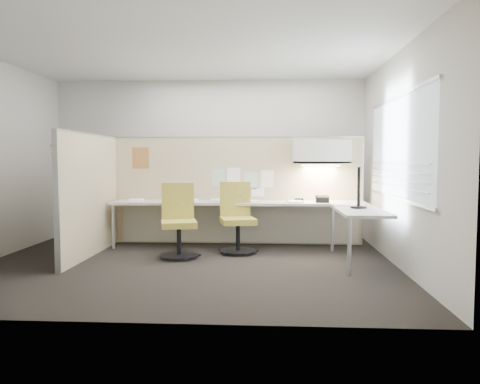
# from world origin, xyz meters

# --- Properties ---
(floor) EXTENTS (5.50, 4.50, 0.01)m
(floor) POSITION_xyz_m (0.00, 0.00, -0.01)
(floor) COLOR black
(floor) RESTS_ON ground
(ceiling) EXTENTS (5.50, 4.50, 0.01)m
(ceiling) POSITION_xyz_m (0.00, 0.00, 2.80)
(ceiling) COLOR white
(ceiling) RESTS_ON wall_back
(wall_back) EXTENTS (5.50, 0.02, 2.80)m
(wall_back) POSITION_xyz_m (0.00, 2.25, 1.40)
(wall_back) COLOR beige
(wall_back) RESTS_ON ground
(wall_front) EXTENTS (5.50, 0.02, 2.80)m
(wall_front) POSITION_xyz_m (0.00, -2.25, 1.40)
(wall_front) COLOR beige
(wall_front) RESTS_ON ground
(wall_right) EXTENTS (0.02, 4.50, 2.80)m
(wall_right) POSITION_xyz_m (2.75, 0.00, 1.40)
(wall_right) COLOR beige
(wall_right) RESTS_ON ground
(window_pane) EXTENTS (0.01, 2.80, 1.30)m
(window_pane) POSITION_xyz_m (2.73, 0.00, 1.55)
(window_pane) COLOR #99A7B2
(window_pane) RESTS_ON wall_right
(partition_back) EXTENTS (4.10, 0.06, 1.75)m
(partition_back) POSITION_xyz_m (0.55, 1.60, 0.88)
(partition_back) COLOR #CCB38D
(partition_back) RESTS_ON floor
(partition_left) EXTENTS (0.06, 2.20, 1.75)m
(partition_left) POSITION_xyz_m (-1.50, 0.50, 0.88)
(partition_left) COLOR #CCB38D
(partition_left) RESTS_ON floor
(desk) EXTENTS (4.00, 2.07, 0.73)m
(desk) POSITION_xyz_m (0.93, 1.13, 0.60)
(desk) COLOR beige
(desk) RESTS_ON floor
(overhead_bin) EXTENTS (0.90, 0.36, 0.38)m
(overhead_bin) POSITION_xyz_m (1.90, 1.39, 1.51)
(overhead_bin) COLOR beige
(overhead_bin) RESTS_ON partition_back
(task_light_strip) EXTENTS (0.60, 0.06, 0.02)m
(task_light_strip) POSITION_xyz_m (1.90, 1.39, 1.30)
(task_light_strip) COLOR #FFEABF
(task_light_strip) RESTS_ON overhead_bin
(pinned_papers) EXTENTS (1.01, 0.00, 0.47)m
(pinned_papers) POSITION_xyz_m (0.63, 1.57, 1.03)
(pinned_papers) COLOR #8CBF8C
(pinned_papers) RESTS_ON partition_back
(poster) EXTENTS (0.28, 0.00, 0.35)m
(poster) POSITION_xyz_m (-1.05, 1.57, 1.42)
(poster) COLOR orange
(poster) RESTS_ON partition_back
(chair_left) EXTENTS (0.59, 0.61, 1.04)m
(chair_left) POSITION_xyz_m (-0.21, 0.47, 0.49)
(chair_left) COLOR black
(chair_left) RESTS_ON floor
(chair_right) EXTENTS (0.59, 0.61, 1.04)m
(chair_right) POSITION_xyz_m (0.60, 0.85, 0.49)
(chair_right) COLOR black
(chair_right) RESTS_ON floor
(monitor) EXTENTS (0.22, 0.53, 0.56)m
(monitor) POSITION_xyz_m (2.30, 0.33, 1.05)
(monitor) COLOR black
(monitor) RESTS_ON desk
(phone) EXTENTS (0.22, 0.21, 0.12)m
(phone) POSITION_xyz_m (1.90, 1.19, 0.78)
(phone) COLOR black
(phone) RESTS_ON desk
(stapler) EXTENTS (0.14, 0.04, 0.05)m
(stapler) POSITION_xyz_m (1.56, 1.36, 0.76)
(stapler) COLOR black
(stapler) RESTS_ON desk
(tape_dispenser) EXTENTS (0.11, 0.08, 0.06)m
(tape_dispenser) POSITION_xyz_m (1.92, 1.37, 0.76)
(tape_dispenser) COLOR black
(tape_dispenser) RESTS_ON desk
(coat_hook) EXTENTS (0.18, 0.43, 1.30)m
(coat_hook) POSITION_xyz_m (-1.58, -0.31, 1.42)
(coat_hook) COLOR silver
(coat_hook) RESTS_ON partition_left
(paper_stack_0) EXTENTS (0.29, 0.34, 0.03)m
(paper_stack_0) POSITION_xyz_m (-1.04, 1.26, 0.74)
(paper_stack_0) COLOR white
(paper_stack_0) RESTS_ON desk
(paper_stack_1) EXTENTS (0.23, 0.30, 0.02)m
(paper_stack_1) POSITION_xyz_m (-0.18, 1.30, 0.74)
(paper_stack_1) COLOR white
(paper_stack_1) RESTS_ON desk
(paper_stack_2) EXTENTS (0.26, 0.32, 0.04)m
(paper_stack_2) POSITION_xyz_m (0.28, 1.19, 0.75)
(paper_stack_2) COLOR white
(paper_stack_2) RESTS_ON desk
(paper_stack_3) EXTENTS (0.25, 0.32, 0.01)m
(paper_stack_3) POSITION_xyz_m (0.76, 1.35, 0.74)
(paper_stack_3) COLOR white
(paper_stack_3) RESTS_ON desk
(paper_stack_4) EXTENTS (0.26, 0.32, 0.02)m
(paper_stack_4) POSITION_xyz_m (1.49, 1.21, 0.74)
(paper_stack_4) COLOR white
(paper_stack_4) RESTS_ON desk
(paper_stack_5) EXTENTS (0.28, 0.33, 0.02)m
(paper_stack_5) POSITION_xyz_m (2.10, 0.71, 0.74)
(paper_stack_5) COLOR white
(paper_stack_5) RESTS_ON desk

